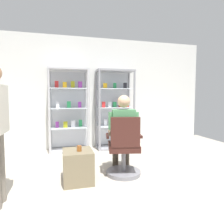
{
  "coord_description": "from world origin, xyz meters",
  "views": [
    {
      "loc": [
        -0.77,
        -1.97,
        1.27
      ],
      "look_at": [
        0.11,
        1.34,
        1.0
      ],
      "focal_mm": 31.99,
      "sensor_mm": 36.0,
      "label": 1
    }
  ],
  "objects_px": {
    "display_cabinet_right": "(114,109)",
    "tea_glass": "(79,148)",
    "seated_shopkeeper": "(123,130)",
    "office_chair": "(124,152)",
    "storage_crate": "(78,166)",
    "display_cabinet_left": "(69,109)"
  },
  "relations": [
    {
      "from": "display_cabinet_left",
      "to": "display_cabinet_right",
      "type": "relative_size",
      "value": 1.0
    },
    {
      "from": "office_chair",
      "to": "storage_crate",
      "type": "bearing_deg",
      "value": -176.66
    },
    {
      "from": "display_cabinet_left",
      "to": "seated_shopkeeper",
      "type": "bearing_deg",
      "value": -63.74
    },
    {
      "from": "storage_crate",
      "to": "display_cabinet_right",
      "type": "bearing_deg",
      "value": 59.64
    },
    {
      "from": "seated_shopkeeper",
      "to": "storage_crate",
      "type": "distance_m",
      "value": 0.92
    },
    {
      "from": "office_chair",
      "to": "tea_glass",
      "type": "relative_size",
      "value": 11.77
    },
    {
      "from": "display_cabinet_right",
      "to": "office_chair",
      "type": "xyz_separation_m",
      "value": [
        -0.33,
        -1.78,
        -0.57
      ]
    },
    {
      "from": "tea_glass",
      "to": "office_chair",
      "type": "bearing_deg",
      "value": 6.96
    },
    {
      "from": "display_cabinet_right",
      "to": "tea_glass",
      "type": "bearing_deg",
      "value": -119.31
    },
    {
      "from": "office_chair",
      "to": "tea_glass",
      "type": "bearing_deg",
      "value": -173.04
    },
    {
      "from": "storage_crate",
      "to": "tea_glass",
      "type": "relative_size",
      "value": 5.82
    },
    {
      "from": "display_cabinet_left",
      "to": "seated_shopkeeper",
      "type": "height_order",
      "value": "display_cabinet_left"
    },
    {
      "from": "display_cabinet_left",
      "to": "storage_crate",
      "type": "bearing_deg",
      "value": -88.92
    },
    {
      "from": "display_cabinet_right",
      "to": "storage_crate",
      "type": "height_order",
      "value": "display_cabinet_right"
    },
    {
      "from": "office_chair",
      "to": "storage_crate",
      "type": "xyz_separation_m",
      "value": [
        -0.73,
        -0.04,
        -0.16
      ]
    },
    {
      "from": "display_cabinet_right",
      "to": "office_chair",
      "type": "relative_size",
      "value": 1.98
    },
    {
      "from": "display_cabinet_right",
      "to": "seated_shopkeeper",
      "type": "xyz_separation_m",
      "value": [
        -0.3,
        -1.62,
        -0.25
      ]
    },
    {
      "from": "seated_shopkeeper",
      "to": "tea_glass",
      "type": "xyz_separation_m",
      "value": [
        -0.74,
        -0.25,
        -0.2
      ]
    },
    {
      "from": "display_cabinet_right",
      "to": "seated_shopkeeper",
      "type": "height_order",
      "value": "display_cabinet_right"
    },
    {
      "from": "office_chair",
      "to": "seated_shopkeeper",
      "type": "xyz_separation_m",
      "value": [
        0.03,
        0.16,
        0.32
      ]
    },
    {
      "from": "storage_crate",
      "to": "display_cabinet_left",
      "type": "bearing_deg",
      "value": 91.08
    },
    {
      "from": "seated_shopkeeper",
      "to": "storage_crate",
      "type": "xyz_separation_m",
      "value": [
        -0.76,
        -0.2,
        -0.47
      ]
    }
  ]
}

